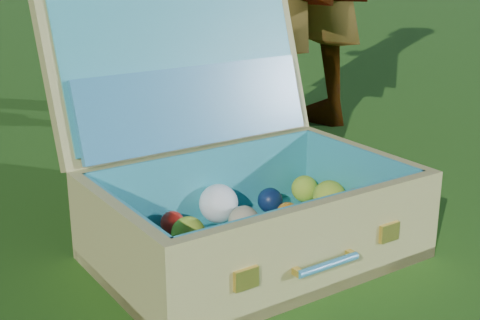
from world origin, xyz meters
name	(u,v)px	position (x,y,z in m)	size (l,w,h in m)	color
ground	(341,252)	(0.00, 0.00, 0.00)	(60.00, 60.00, 0.00)	#215114
stray_ball	(179,260)	(-0.37, 0.02, 0.04)	(0.07, 0.07, 0.07)	#436AAF
suitcase	(230,171)	(-0.21, 0.13, 0.17)	(0.77, 0.74, 0.61)	tan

